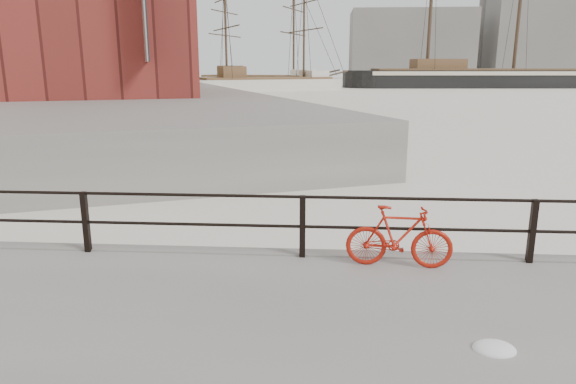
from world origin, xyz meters
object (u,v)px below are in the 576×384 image
(workboat_near, at_px, (67,111))
(schooner_left, at_px, (267,90))
(workboat_far, at_px, (41,102))
(schooner_mid, at_px, (260,87))
(barque_black, at_px, (512,87))
(bicycle, at_px, (399,237))

(workboat_near, bearing_deg, schooner_left, 34.10)
(schooner_left, xyz_separation_m, workboat_far, (-19.31, -25.95, 0.00))
(schooner_mid, bearing_deg, workboat_far, -97.77)
(schooner_left, xyz_separation_m, workboat_near, (-11.54, -36.08, 0.00))
(barque_black, height_order, schooner_mid, barque_black)
(bicycle, xyz_separation_m, schooner_mid, (-11.76, 78.34, -0.82))
(schooner_left, bearing_deg, bicycle, -109.60)
(barque_black, xyz_separation_m, schooner_left, (-39.03, -13.45, 0.00))
(barque_black, bearing_deg, workboat_near, -139.99)
(barque_black, relative_size, workboat_far, 5.37)
(workboat_near, bearing_deg, bicycle, -94.44)
(barque_black, xyz_separation_m, schooner_mid, (-41.40, -2.55, 0.00))
(barque_black, distance_m, schooner_left, 41.28)
(bicycle, bearing_deg, workboat_far, 129.41)
(workboat_far, bearing_deg, bicycle, -85.50)
(bicycle, xyz_separation_m, workboat_far, (-28.70, 41.49, -0.82))
(barque_black, height_order, workboat_near, barque_black)
(bicycle, bearing_deg, barque_black, 74.61)
(schooner_mid, bearing_deg, schooner_left, -60.80)
(schooner_mid, distance_m, workboat_far, 40.55)
(schooner_left, bearing_deg, barque_black, -8.52)
(barque_black, distance_m, schooner_mid, 41.48)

